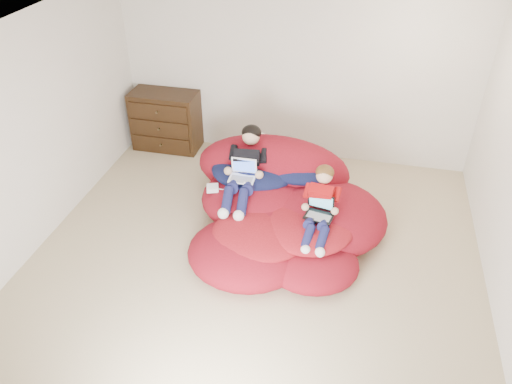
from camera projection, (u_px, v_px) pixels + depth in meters
name	position (u px, v px, depth m)	size (l,w,h in m)	color
room_shell	(254.00, 245.00, 5.52)	(5.10, 5.10, 2.77)	tan
dresser	(166.00, 121.00, 7.54)	(0.99, 0.55, 0.89)	black
beanbag_pile	(280.00, 206.00, 6.04)	(2.50, 2.43, 0.92)	maroon
cream_pillow	(256.00, 143.00, 6.60)	(0.48, 0.31, 0.31)	silver
older_boy	(245.00, 165.00, 6.05)	(0.36, 1.19, 0.69)	black
younger_boy	(321.00, 203.00, 5.49)	(0.31, 0.90, 0.65)	#AD0F11
laptop_white	(243.00, 173.00, 5.98)	(0.31, 0.25, 0.23)	white
laptop_black	(320.00, 210.00, 5.50)	(0.34, 0.31, 0.23)	black
power_adapter	(213.00, 188.00, 6.08)	(0.14, 0.14, 0.05)	white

